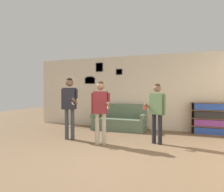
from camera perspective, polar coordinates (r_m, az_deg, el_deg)
name	(u,v)px	position (r m, az deg, el deg)	size (l,w,h in m)	color
ground_plane	(99,164)	(4.07, -3.60, -18.79)	(20.00, 20.00, 0.00)	brown
wall_back	(140,92)	(7.42, 8.05, 1.10)	(8.64, 0.08, 2.70)	beige
couch	(119,121)	(7.28, 2.11, -7.26)	(1.91, 0.80, 0.91)	#5B7056
bookshelf	(210,119)	(7.14, 26.28, -5.83)	(1.17, 0.30, 1.03)	brown
floor_lamp	(70,96)	(7.95, -12.04, -0.01)	(0.42, 0.45, 1.53)	#ADA89E
person_player_foreground_left	(69,101)	(5.87, -12.07, -1.46)	(0.54, 0.45, 1.78)	#3D4247
person_player_foreground_center	(101,106)	(5.22, -3.30, -2.77)	(0.56, 0.42, 1.66)	#B7AD99
person_watcher_holding_cup	(157,107)	(5.41, 12.73, -3.12)	(0.57, 0.36, 1.60)	black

